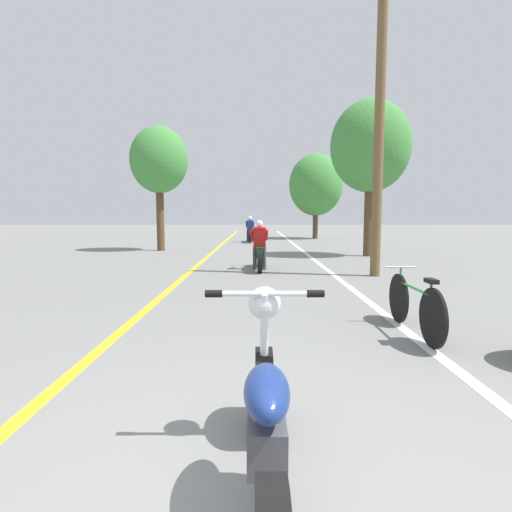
# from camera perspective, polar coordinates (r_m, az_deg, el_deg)

# --- Properties ---
(lane_stripe_center) EXTENTS (0.14, 48.00, 0.01)m
(lane_stripe_center) POSITION_cam_1_polar(r_m,az_deg,el_deg) (14.17, -6.88, -0.28)
(lane_stripe_center) COLOR yellow
(lane_stripe_center) RESTS_ON ground
(lane_stripe_edge) EXTENTS (0.14, 48.00, 0.01)m
(lane_stripe_edge) POSITION_cam_1_polar(r_m,az_deg,el_deg) (14.19, 8.27, -0.28)
(lane_stripe_edge) COLOR white
(lane_stripe_edge) RESTS_ON ground
(utility_pole) EXTENTS (1.10, 0.24, 7.38)m
(utility_pole) POSITION_cam_1_polar(r_m,az_deg,el_deg) (10.53, 17.52, 18.04)
(utility_pole) COLOR brown
(utility_pole) RESTS_ON ground
(roadside_tree_right_near) EXTENTS (2.88, 2.59, 5.64)m
(roadside_tree_right_near) POSITION_cam_1_polar(r_m,az_deg,el_deg) (15.46, 16.32, 14.75)
(roadside_tree_right_near) COLOR #513A23
(roadside_tree_right_near) RESTS_ON ground
(roadside_tree_right_far) EXTENTS (3.38, 3.05, 5.36)m
(roadside_tree_right_far) POSITION_cam_1_polar(r_m,az_deg,el_deg) (25.88, 8.84, 10.01)
(roadside_tree_right_far) COLOR #513A23
(roadside_tree_right_far) RESTS_ON ground
(roadside_tree_left) EXTENTS (2.41, 2.16, 5.19)m
(roadside_tree_left) POSITION_cam_1_polar(r_m,az_deg,el_deg) (17.61, -13.41, 13.06)
(roadside_tree_left) COLOR #513A23
(roadside_tree_left) RESTS_ON ground
(motorcycle_foreground) EXTENTS (0.76, 2.01, 1.05)m
(motorcycle_foreground) POSITION_cam_1_polar(r_m,az_deg,el_deg) (2.31, 1.75, -22.31)
(motorcycle_foreground) COLOR black
(motorcycle_foreground) RESTS_ON ground
(motorcycle_rider_lead) EXTENTS (0.50, 2.02, 1.38)m
(motorcycle_rider_lead) POSITION_cam_1_polar(r_m,az_deg,el_deg) (11.10, 0.79, 0.72)
(motorcycle_rider_lead) COLOR black
(motorcycle_rider_lead) RESTS_ON ground
(motorcycle_rider_far) EXTENTS (0.50, 2.10, 1.46)m
(motorcycle_rider_far) POSITION_cam_1_polar(r_m,az_deg,el_deg) (22.28, -0.58, 3.42)
(motorcycle_rider_far) COLOR black
(motorcycle_rider_far) RESTS_ON ground
(bicycle_parked) EXTENTS (0.44, 1.79, 0.81)m
(bicycle_parked) POSITION_cam_1_polar(r_m,az_deg,el_deg) (5.50, 21.94, -6.54)
(bicycle_parked) COLOR black
(bicycle_parked) RESTS_ON ground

